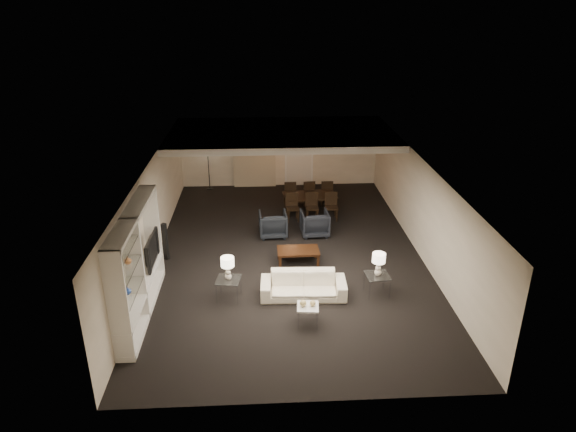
# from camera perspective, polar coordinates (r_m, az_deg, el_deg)

# --- Properties ---
(floor) EXTENTS (11.00, 11.00, 0.00)m
(floor) POSITION_cam_1_polar(r_m,az_deg,el_deg) (13.82, 0.00, -4.20)
(floor) COLOR black
(floor) RESTS_ON ground
(ceiling) EXTENTS (7.00, 11.00, 0.02)m
(ceiling) POSITION_cam_1_polar(r_m,az_deg,el_deg) (12.86, 0.00, 5.74)
(ceiling) COLOR silver
(ceiling) RESTS_ON ground
(wall_back) EXTENTS (7.00, 0.02, 2.50)m
(wall_back) POSITION_cam_1_polar(r_m,az_deg,el_deg) (18.48, -0.96, 7.14)
(wall_back) COLOR beige
(wall_back) RESTS_ON ground
(wall_front) EXTENTS (7.00, 0.02, 2.50)m
(wall_front) POSITION_cam_1_polar(r_m,az_deg,el_deg) (8.49, 2.13, -13.78)
(wall_front) COLOR beige
(wall_front) RESTS_ON ground
(wall_left) EXTENTS (0.02, 11.00, 2.50)m
(wall_left) POSITION_cam_1_polar(r_m,az_deg,el_deg) (13.57, -14.93, 0.26)
(wall_left) COLOR beige
(wall_left) RESTS_ON ground
(wall_right) EXTENTS (0.02, 11.00, 2.50)m
(wall_right) POSITION_cam_1_polar(r_m,az_deg,el_deg) (13.91, 14.55, 0.88)
(wall_right) COLOR beige
(wall_right) RESTS_ON ground
(ceiling_soffit) EXTENTS (7.00, 4.00, 0.20)m
(ceiling_soffit) POSITION_cam_1_polar(r_m,az_deg,el_deg) (16.25, -0.70, 9.09)
(ceiling_soffit) COLOR silver
(ceiling_soffit) RESTS_ON ceiling
(curtains) EXTENTS (1.50, 0.12, 2.40)m
(curtains) POSITION_cam_1_polar(r_m,az_deg,el_deg) (18.41, -3.77, 6.86)
(curtains) COLOR beige
(curtains) RESTS_ON wall_back
(door) EXTENTS (0.90, 0.05, 2.10)m
(door) POSITION_cam_1_polar(r_m,az_deg,el_deg) (18.55, 1.23, 6.55)
(door) COLOR silver
(door) RESTS_ON wall_back
(painting) EXTENTS (0.95, 0.04, 0.65)m
(painting) POSITION_cam_1_polar(r_m,az_deg,el_deg) (18.56, 5.60, 8.06)
(painting) COLOR #142D38
(painting) RESTS_ON wall_back
(media_unit) EXTENTS (0.38, 3.40, 2.35)m
(media_unit) POSITION_cam_1_polar(r_m,az_deg,el_deg) (11.26, -16.37, -5.22)
(media_unit) COLOR white
(media_unit) RESTS_ON wall_left
(pendant_light) EXTENTS (0.52, 0.52, 0.24)m
(pendant_light) POSITION_cam_1_polar(r_m,az_deg,el_deg) (16.39, 0.37, 7.48)
(pendant_light) COLOR #D8591E
(pendant_light) RESTS_ON ceiling_soffit
(sofa) EXTENTS (1.97, 0.84, 0.57)m
(sofa) POSITION_cam_1_polar(r_m,az_deg,el_deg) (11.83, 1.72, -7.71)
(sofa) COLOR beige
(sofa) RESTS_ON floor
(coffee_table) EXTENTS (1.08, 0.64, 0.38)m
(coffee_table) POSITION_cam_1_polar(r_m,az_deg,el_deg) (13.26, 1.14, -4.51)
(coffee_table) COLOR black
(coffee_table) RESTS_ON floor
(armchair_left) EXTENTS (0.81, 0.84, 0.72)m
(armchair_left) POSITION_cam_1_polar(r_m,az_deg,el_deg) (14.69, -1.68, -0.90)
(armchair_left) COLOR black
(armchair_left) RESTS_ON floor
(armchair_right) EXTENTS (0.82, 0.84, 0.72)m
(armchair_right) POSITION_cam_1_polar(r_m,az_deg,el_deg) (14.77, 2.98, -0.80)
(armchair_right) COLOR black
(armchair_right) RESTS_ON floor
(side_table_left) EXTENTS (0.60, 0.60, 0.50)m
(side_table_left) POSITION_cam_1_polar(r_m,az_deg,el_deg) (11.83, -6.60, -8.04)
(side_table_left) COLOR silver
(side_table_left) RESTS_ON floor
(side_table_right) EXTENTS (0.57, 0.57, 0.50)m
(side_table_right) POSITION_cam_1_polar(r_m,az_deg,el_deg) (12.10, 9.84, -7.51)
(side_table_right) COLOR silver
(side_table_right) RESTS_ON floor
(table_lamp_left) EXTENTS (0.33, 0.33, 0.55)m
(table_lamp_left) POSITION_cam_1_polar(r_m,az_deg,el_deg) (11.57, -6.71, -5.82)
(table_lamp_left) COLOR beige
(table_lamp_left) RESTS_ON side_table_left
(table_lamp_right) EXTENTS (0.31, 0.31, 0.55)m
(table_lamp_right) POSITION_cam_1_polar(r_m,az_deg,el_deg) (11.84, 10.01, -5.32)
(table_lamp_right) COLOR #F2E3CC
(table_lamp_right) RESTS_ON side_table_right
(marble_table) EXTENTS (0.48, 0.48, 0.44)m
(marble_table) POSITION_cam_1_polar(r_m,az_deg,el_deg) (10.94, 2.20, -10.93)
(marble_table) COLOR silver
(marble_table) RESTS_ON floor
(gold_gourd_a) EXTENTS (0.14, 0.14, 0.14)m
(gold_gourd_a) POSITION_cam_1_polar(r_m,az_deg,el_deg) (10.77, 1.69, -9.66)
(gold_gourd_a) COLOR tan
(gold_gourd_a) RESTS_ON marble_table
(gold_gourd_b) EXTENTS (0.12, 0.12, 0.12)m
(gold_gourd_b) POSITION_cam_1_polar(r_m,az_deg,el_deg) (10.79, 2.76, -9.66)
(gold_gourd_b) COLOR #D3B76F
(gold_gourd_b) RESTS_ON marble_table
(television) EXTENTS (1.15, 0.15, 0.66)m
(television) POSITION_cam_1_polar(r_m,az_deg,el_deg) (12.04, -15.33, -3.68)
(television) COLOR black
(television) RESTS_ON media_unit
(vase_blue) EXTENTS (0.16, 0.16, 0.16)m
(vase_blue) POSITION_cam_1_polar(r_m,az_deg,el_deg) (10.46, -17.44, -7.88)
(vase_blue) COLOR #24459E
(vase_blue) RESTS_ON media_unit
(vase_amber) EXTENTS (0.15, 0.15, 0.16)m
(vase_amber) POSITION_cam_1_polar(r_m,az_deg,el_deg) (10.48, -17.40, -4.70)
(vase_amber) COLOR #C97D43
(vase_amber) RESTS_ON media_unit
(floor_speaker) EXTENTS (0.14, 0.14, 1.01)m
(floor_speaker) POSITION_cam_1_polar(r_m,az_deg,el_deg) (13.69, -13.48, -2.78)
(floor_speaker) COLOR black
(floor_speaker) RESTS_ON floor
(dining_table) EXTENTS (1.75, 1.11, 0.58)m
(dining_table) POSITION_cam_1_polar(r_m,az_deg,el_deg) (16.35, 2.46, 1.38)
(dining_table) COLOR black
(dining_table) RESTS_ON floor
(chair_nl) EXTENTS (0.43, 0.43, 0.86)m
(chair_nl) POSITION_cam_1_polar(r_m,az_deg,el_deg) (15.65, 0.50, 0.93)
(chair_nl) COLOR black
(chair_nl) RESTS_ON floor
(chair_nm) EXTENTS (0.41, 0.41, 0.86)m
(chair_nm) POSITION_cam_1_polar(r_m,az_deg,el_deg) (15.69, 2.69, 0.98)
(chair_nm) COLOR black
(chair_nm) RESTS_ON floor
(chair_nr) EXTENTS (0.41, 0.41, 0.86)m
(chair_nr) POSITION_cam_1_polar(r_m,az_deg,el_deg) (15.76, 4.86, 1.02)
(chair_nr) COLOR black
(chair_nr) RESTS_ON floor
(chair_fl) EXTENTS (0.40, 0.40, 0.86)m
(chair_fl) POSITION_cam_1_polar(r_m,az_deg,el_deg) (16.86, 0.22, 2.60)
(chair_fl) COLOR black
(chair_fl) RESTS_ON floor
(chair_fm) EXTENTS (0.44, 0.44, 0.86)m
(chair_fm) POSITION_cam_1_polar(r_m,az_deg,el_deg) (16.90, 2.25, 2.64)
(chair_fm) COLOR black
(chair_fm) RESTS_ON floor
(chair_fr) EXTENTS (0.40, 0.40, 0.86)m
(chair_fr) POSITION_cam_1_polar(r_m,az_deg,el_deg) (16.96, 4.27, 2.67)
(chair_fr) COLOR black
(chair_fr) RESTS_ON floor
(floor_lamp) EXTENTS (0.22, 0.22, 1.53)m
(floor_lamp) POSITION_cam_1_polar(r_m,az_deg,el_deg) (18.42, -8.81, 5.22)
(floor_lamp) COLOR black
(floor_lamp) RESTS_ON floor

